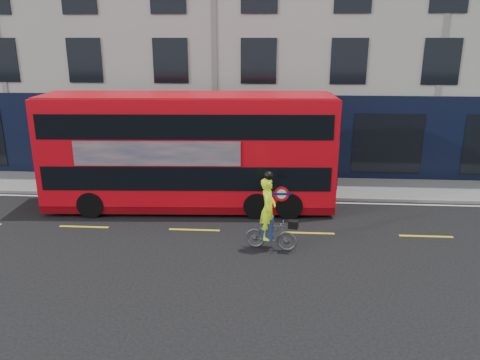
# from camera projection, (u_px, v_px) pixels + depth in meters

# --- Properties ---
(ground) EXTENTS (120.00, 120.00, 0.00)m
(ground) POSITION_uv_depth(u_px,v_px,m) (187.00, 248.00, 15.08)
(ground) COLOR black
(ground) RESTS_ON ground
(pavement) EXTENTS (60.00, 3.00, 0.12)m
(pavement) POSITION_uv_depth(u_px,v_px,m) (212.00, 185.00, 21.26)
(pavement) COLOR slate
(pavement) RESTS_ON ground
(kerb) EXTENTS (60.00, 0.12, 0.13)m
(kerb) POSITION_uv_depth(u_px,v_px,m) (208.00, 196.00, 19.83)
(kerb) COLOR gray
(kerb) RESTS_ON ground
(building_terrace) EXTENTS (50.00, 10.07, 15.00)m
(building_terrace) POSITION_uv_depth(u_px,v_px,m) (225.00, 18.00, 25.24)
(building_terrace) COLOR #AAA8A1
(building_terrace) RESTS_ON ground
(road_edge_line) EXTENTS (58.00, 0.10, 0.01)m
(road_edge_line) POSITION_uv_depth(u_px,v_px,m) (207.00, 200.00, 19.56)
(road_edge_line) COLOR silver
(road_edge_line) RESTS_ON ground
(lane_dashes) EXTENTS (58.00, 0.12, 0.01)m
(lane_dashes) POSITION_uv_depth(u_px,v_px,m) (194.00, 230.00, 16.51)
(lane_dashes) COLOR gold
(lane_dashes) RESTS_ON ground
(bus) EXTENTS (11.25, 3.13, 4.49)m
(bus) POSITION_uv_depth(u_px,v_px,m) (190.00, 151.00, 18.06)
(bus) COLOR red
(bus) RESTS_ON ground
(cyclist) EXTENTS (1.73, 0.81, 2.59)m
(cyclist) POSITION_uv_depth(u_px,v_px,m) (270.00, 222.00, 14.76)
(cyclist) COLOR #4F5255
(cyclist) RESTS_ON ground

